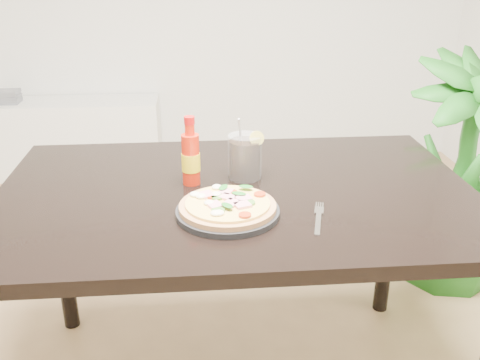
{
  "coord_description": "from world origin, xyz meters",
  "views": [
    {
      "loc": [
        0.15,
        -1.43,
        1.39
      ],
      "look_at": [
        0.26,
        -0.12,
        0.83
      ],
      "focal_mm": 40.0,
      "sensor_mm": 36.0,
      "label": 1
    }
  ],
  "objects": [
    {
      "name": "cola_cup",
      "position": [
        0.3,
        0.09,
        0.81
      ],
      "size": [
        0.11,
        0.1,
        0.19
      ],
      "rotation": [
        0.0,
        0.0,
        -0.31
      ],
      "color": "black",
      "rests_on": "dining_table"
    },
    {
      "name": "houseplant",
      "position": [
        1.28,
        0.62,
        0.51
      ],
      "size": [
        0.72,
        0.72,
        1.02
      ],
      "primitive_type": "imported",
      "rotation": [
        0.0,
        0.0,
        0.31
      ],
      "color": "#1E691C",
      "rests_on": "ground"
    },
    {
      "name": "pizza",
      "position": [
        0.22,
        -0.16,
        0.78
      ],
      "size": [
        0.26,
        0.26,
        0.03
      ],
      "color": "tan",
      "rests_on": "plate"
    },
    {
      "name": "fork",
      "position": [
        0.46,
        -0.21,
        0.75
      ],
      "size": [
        0.06,
        0.19,
        0.0
      ],
      "rotation": [
        0.0,
        0.0,
        -0.26
      ],
      "color": "silver",
      "rests_on": "dining_table"
    },
    {
      "name": "dining_table",
      "position": [
        0.26,
        -0.0,
        0.67
      ],
      "size": [
        1.4,
        0.9,
        0.75
      ],
      "color": "black",
      "rests_on": "ground"
    },
    {
      "name": "plate",
      "position": [
        0.23,
        -0.17,
        0.76
      ],
      "size": [
        0.28,
        0.28,
        0.02
      ],
      "primitive_type": "cylinder",
      "color": "black",
      "rests_on": "dining_table"
    },
    {
      "name": "media_console",
      "position": [
        -0.8,
        2.07,
        0.25
      ],
      "size": [
        1.4,
        0.34,
        0.5
      ],
      "primitive_type": "cube",
      "color": "white",
      "rests_on": "ground"
    },
    {
      "name": "plant_pot",
      "position": [
        1.28,
        0.62,
        0.11
      ],
      "size": [
        0.28,
        0.28,
        0.22
      ],
      "primitive_type": "cylinder",
      "color": "brown",
      "rests_on": "ground"
    },
    {
      "name": "hot_sauce_bottle",
      "position": [
        0.13,
        0.05,
        0.83
      ],
      "size": [
        0.06,
        0.06,
        0.21
      ],
      "rotation": [
        0.0,
        0.0,
        -0.04
      ],
      "color": "red",
      "rests_on": "dining_table"
    },
    {
      "name": "cd_stack",
      "position": [
        -1.05,
        2.05,
        0.54
      ],
      "size": [
        0.14,
        0.12,
        0.08
      ],
      "color": "slate",
      "rests_on": "media_console"
    }
  ]
}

